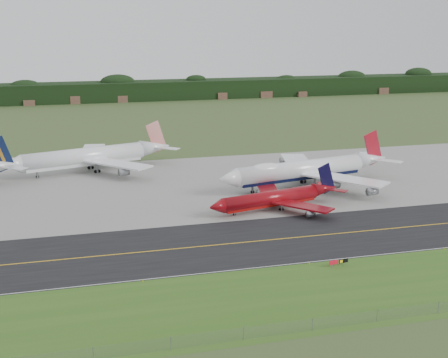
% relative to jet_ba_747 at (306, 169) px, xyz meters
% --- Properties ---
extents(ground, '(600.00, 600.00, 0.00)m').
position_rel_jet_ba_747_xyz_m(ground, '(-29.11, -40.34, -5.32)').
color(ground, '#354F25').
rests_on(ground, ground).
extents(grass_verge, '(400.00, 30.00, 0.01)m').
position_rel_jet_ba_747_xyz_m(grass_verge, '(-29.11, -75.34, -5.32)').
color(grass_verge, '#2F5B1B').
rests_on(grass_verge, ground).
extents(taxiway, '(400.00, 32.00, 0.02)m').
position_rel_jet_ba_747_xyz_m(taxiway, '(-29.11, -44.34, -5.31)').
color(taxiway, black).
rests_on(taxiway, ground).
extents(apron, '(400.00, 78.00, 0.01)m').
position_rel_jet_ba_747_xyz_m(apron, '(-29.11, 10.66, -5.32)').
color(apron, gray).
rests_on(apron, ground).
extents(taxiway_centreline, '(400.00, 0.40, 0.00)m').
position_rel_jet_ba_747_xyz_m(taxiway_centreline, '(-29.11, -44.34, -5.29)').
color(taxiway_centreline, gold).
rests_on(taxiway_centreline, taxiway).
extents(taxiway_edge_line, '(400.00, 0.25, 0.00)m').
position_rel_jet_ba_747_xyz_m(taxiway_edge_line, '(-29.11, -59.84, -5.29)').
color(taxiway_edge_line, silver).
rests_on(taxiway_edge_line, taxiway).
extents(perimeter_fence, '(320.00, 0.10, 320.00)m').
position_rel_jet_ba_747_xyz_m(perimeter_fence, '(-29.11, -88.34, -4.22)').
color(perimeter_fence, slate).
rests_on(perimeter_fence, ground).
extents(horizon_treeline, '(700.00, 25.00, 12.00)m').
position_rel_jet_ba_747_xyz_m(horizon_treeline, '(-29.11, 233.43, 0.15)').
color(horizon_treeline, black).
rests_on(horizon_treeline, ground).
extents(jet_ba_747, '(61.80, 50.39, 15.65)m').
position_rel_jet_ba_747_xyz_m(jet_ba_747, '(0.00, 0.00, 0.00)').
color(jet_ba_747, white).
rests_on(jet_ba_747, ground).
extents(jet_red_737, '(40.69, 32.57, 11.09)m').
position_rel_jet_ba_747_xyz_m(jet_red_737, '(-17.01, -20.70, -2.26)').
color(jet_red_737, maroon).
rests_on(jet_red_737, ground).
extents(jet_star_tail, '(58.06, 47.42, 15.58)m').
position_rel_jet_ba_747_xyz_m(jet_star_tail, '(-63.08, 37.81, -0.13)').
color(jet_star_tail, white).
rests_on(jet_star_tail, ground).
extents(taxiway_sign, '(4.52, 0.69, 1.51)m').
position_rel_jet_ba_747_xyz_m(taxiway_sign, '(-18.68, -63.66, -4.26)').
color(taxiway_sign, slate).
rests_on(taxiway_sign, ground).
extents(edge_marker_left, '(0.16, 0.16, 0.50)m').
position_rel_jet_ba_747_xyz_m(edge_marker_left, '(-59.69, -60.84, -5.07)').
color(edge_marker_left, yellow).
rests_on(edge_marker_left, ground).
extents(edge_marker_center, '(0.16, 0.16, 0.50)m').
position_rel_jet_ba_747_xyz_m(edge_marker_center, '(-24.15, -60.84, -5.07)').
color(edge_marker_center, yellow).
rests_on(edge_marker_center, ground).
extents(edge_marker_right, '(0.16, 0.16, 0.50)m').
position_rel_jet_ba_747_xyz_m(edge_marker_right, '(8.90, -60.84, -5.07)').
color(edge_marker_right, yellow).
rests_on(edge_marker_right, ground).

